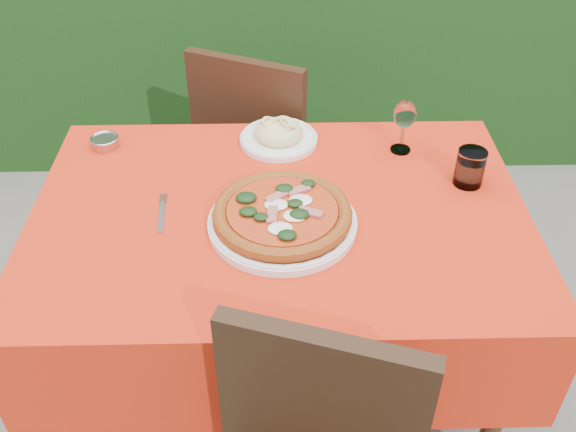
{
  "coord_description": "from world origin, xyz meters",
  "views": [
    {
      "loc": [
        -0.01,
        -1.28,
        1.75
      ],
      "look_at": [
        0.02,
        -0.05,
        0.77
      ],
      "focal_mm": 40.0,
      "sensor_mm": 36.0,
      "label": 1
    }
  ],
  "objects_px": {
    "fork": "(162,217)",
    "pizza_plate": "(282,216)",
    "water_glass": "(470,169)",
    "steel_ramekin": "(105,143)",
    "wine_glass": "(405,116)",
    "chair_far": "(261,149)",
    "pasta_plate": "(279,135)"
  },
  "relations": [
    {
      "from": "pizza_plate",
      "to": "fork",
      "type": "height_order",
      "value": "pizza_plate"
    },
    {
      "from": "pasta_plate",
      "to": "wine_glass",
      "type": "xyz_separation_m",
      "value": [
        0.35,
        -0.05,
        0.09
      ]
    },
    {
      "from": "water_glass",
      "to": "pasta_plate",
      "type": "bearing_deg",
      "value": 156.46
    },
    {
      "from": "pizza_plate",
      "to": "pasta_plate",
      "type": "height_order",
      "value": "pizza_plate"
    },
    {
      "from": "wine_glass",
      "to": "steel_ramekin",
      "type": "relative_size",
      "value": 2.1
    },
    {
      "from": "chair_far",
      "to": "pasta_plate",
      "type": "relative_size",
      "value": 3.95
    },
    {
      "from": "chair_far",
      "to": "water_glass",
      "type": "height_order",
      "value": "chair_far"
    },
    {
      "from": "wine_glass",
      "to": "steel_ramekin",
      "type": "bearing_deg",
      "value": 177.45
    },
    {
      "from": "water_glass",
      "to": "steel_ramekin",
      "type": "distance_m",
      "value": 1.02
    },
    {
      "from": "pizza_plate",
      "to": "water_glass",
      "type": "height_order",
      "value": "water_glass"
    },
    {
      "from": "water_glass",
      "to": "wine_glass",
      "type": "height_order",
      "value": "wine_glass"
    },
    {
      "from": "fork",
      "to": "steel_ramekin",
      "type": "distance_m",
      "value": 0.39
    },
    {
      "from": "chair_far",
      "to": "steel_ramekin",
      "type": "xyz_separation_m",
      "value": [
        -0.44,
        -0.34,
        0.25
      ]
    },
    {
      "from": "water_glass",
      "to": "steel_ramekin",
      "type": "bearing_deg",
      "value": 168.56
    },
    {
      "from": "wine_glass",
      "to": "pizza_plate",
      "type": "bearing_deg",
      "value": -135.74
    },
    {
      "from": "pasta_plate",
      "to": "steel_ramekin",
      "type": "relative_size",
      "value": 3.02
    },
    {
      "from": "chair_far",
      "to": "pizza_plate",
      "type": "relative_size",
      "value": 2.2
    },
    {
      "from": "chair_far",
      "to": "steel_ramekin",
      "type": "distance_m",
      "value": 0.61
    },
    {
      "from": "water_glass",
      "to": "wine_glass",
      "type": "relative_size",
      "value": 0.64
    },
    {
      "from": "wine_glass",
      "to": "fork",
      "type": "relative_size",
      "value": 0.93
    },
    {
      "from": "wine_glass",
      "to": "steel_ramekin",
      "type": "height_order",
      "value": "wine_glass"
    },
    {
      "from": "fork",
      "to": "wine_glass",
      "type": "bearing_deg",
      "value": 20.41
    },
    {
      "from": "pizza_plate",
      "to": "wine_glass",
      "type": "distance_m",
      "value": 0.49
    },
    {
      "from": "steel_ramekin",
      "to": "wine_glass",
      "type": "bearing_deg",
      "value": -2.55
    },
    {
      "from": "pasta_plate",
      "to": "fork",
      "type": "bearing_deg",
      "value": -130.49
    },
    {
      "from": "pizza_plate",
      "to": "steel_ramekin",
      "type": "height_order",
      "value": "pizza_plate"
    },
    {
      "from": "pizza_plate",
      "to": "water_glass",
      "type": "relative_size",
      "value": 4.05
    },
    {
      "from": "chair_far",
      "to": "pizza_plate",
      "type": "bearing_deg",
      "value": 119.67
    },
    {
      "from": "chair_far",
      "to": "wine_glass",
      "type": "distance_m",
      "value": 0.66
    },
    {
      "from": "fork",
      "to": "pizza_plate",
      "type": "bearing_deg",
      "value": -11.92
    },
    {
      "from": "chair_far",
      "to": "wine_glass",
      "type": "relative_size",
      "value": 5.67
    },
    {
      "from": "wine_glass",
      "to": "fork",
      "type": "xyz_separation_m",
      "value": [
        -0.65,
        -0.29,
        -0.11
      ]
    }
  ]
}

